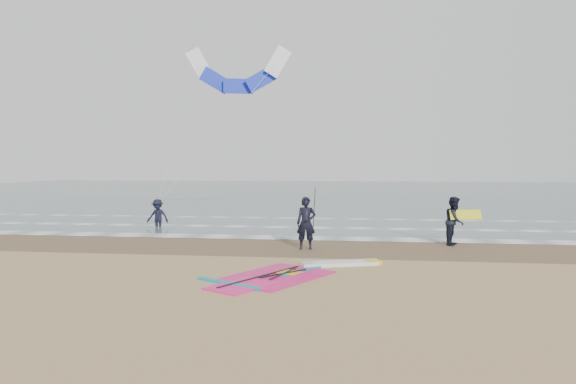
# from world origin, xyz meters

# --- Properties ---
(ground) EXTENTS (120.00, 120.00, 0.00)m
(ground) POSITION_xyz_m (0.00, 0.00, 0.00)
(ground) COLOR tan
(ground) RESTS_ON ground
(sea_water) EXTENTS (120.00, 80.00, 0.02)m
(sea_water) POSITION_xyz_m (0.00, 48.00, 0.01)
(sea_water) COLOR #47605E
(sea_water) RESTS_ON ground
(wet_sand_band) EXTENTS (120.00, 5.00, 0.01)m
(wet_sand_band) POSITION_xyz_m (0.00, 6.00, 0.00)
(wet_sand_band) COLOR brown
(wet_sand_band) RESTS_ON ground
(foam_waterline) EXTENTS (120.00, 9.15, 0.02)m
(foam_waterline) POSITION_xyz_m (0.00, 10.44, 0.03)
(foam_waterline) COLOR white
(foam_waterline) RESTS_ON ground
(windsurf_rig) EXTENTS (5.28, 5.00, 0.13)m
(windsurf_rig) POSITION_xyz_m (0.09, 0.95, 0.03)
(windsurf_rig) COLOR white
(windsurf_rig) RESTS_ON ground
(person_standing) EXTENTS (0.75, 0.51, 2.00)m
(person_standing) POSITION_xyz_m (-0.00, 5.37, 1.00)
(person_standing) COLOR black
(person_standing) RESTS_ON ground
(person_walking) EXTENTS (1.02, 1.14, 1.94)m
(person_walking) POSITION_xyz_m (5.80, 7.17, 0.97)
(person_walking) COLOR black
(person_walking) RESTS_ON ground
(person_wading) EXTENTS (1.18, 0.71, 1.79)m
(person_wading) POSITION_xyz_m (-8.29, 11.47, 0.90)
(person_wading) COLOR black
(person_wading) RESTS_ON ground
(held_pole) EXTENTS (0.17, 0.86, 1.82)m
(held_pole) POSITION_xyz_m (0.30, 5.37, 1.47)
(held_pole) COLOR black
(held_pole) RESTS_ON ground
(carried_kiteboard) EXTENTS (1.30, 0.51, 0.39)m
(carried_kiteboard) POSITION_xyz_m (6.20, 7.07, 1.23)
(carried_kiteboard) COLOR yellow
(carried_kiteboard) RESTS_ON ground
(surf_kite) EXTENTS (6.43, 4.93, 9.02)m
(surf_kite) POSITION_xyz_m (-5.05, 16.04, 8.55)
(surf_kite) COLOR white
(surf_kite) RESTS_ON ground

